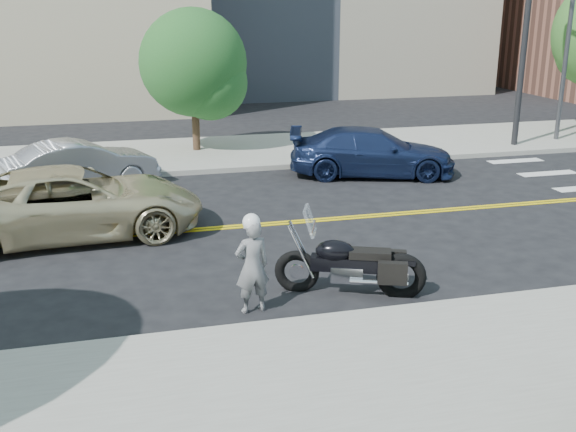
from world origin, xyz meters
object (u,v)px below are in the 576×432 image
Objects in this scene: parked_car_blue at (372,152)px; motorcycle at (351,252)px; motorcyclist at (252,264)px; suv at (75,202)px; parked_car_silver at (81,165)px.

motorcycle is at bearing 172.53° from parked_car_blue.
motorcyclist is 5.42m from suv.
parked_car_silver is at bearing -3.18° from suv.
parked_car_silver is (-0.03, 3.95, -0.08)m from suv.
motorcycle is at bearing -170.22° from parked_car_silver.
motorcycle is 0.53× the size of parked_car_blue.
motorcycle is 9.49m from parked_car_silver.
parked_car_blue is (8.08, -0.49, 0.03)m from parked_car_silver.
motorcycle reaches higher than suv.
motorcyclist reaches higher than suv.
motorcycle is at bearing -179.96° from motorcyclist.
parked_car_blue is at bearing -132.02° from motorcyclist.
parked_car_blue is at bearing -113.47° from parked_car_silver.
motorcyclist is 0.41× the size of parked_car_silver.
motorcycle is 6.34m from suv.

